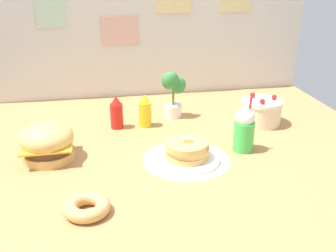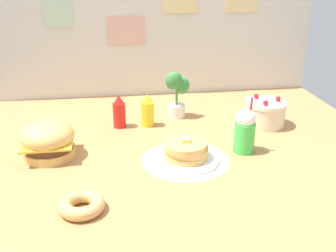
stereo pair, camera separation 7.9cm
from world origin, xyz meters
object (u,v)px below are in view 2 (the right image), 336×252
Objects in this scene: pancake_stack at (186,152)px; donut_pink_glaze at (82,205)px; burger at (48,140)px; layer_cake at (265,113)px; ketchup_bottle at (119,112)px; mustard_bottle at (148,111)px; potted_plant at (177,92)px; cream_soda_cup at (245,131)px.

pancake_stack is 0.60m from donut_pink_glaze.
layer_cake is (1.20, 0.23, -0.01)m from burger.
ketchup_bottle is 1.00× the size of mustard_bottle.
ketchup_bottle is at bearing 177.82° from mustard_bottle.
donut_pink_glaze is at bearing -70.27° from burger.
potted_plant reaches higher than ketchup_bottle.
pancake_stack is at bearing -57.92° from ketchup_bottle.
burger is at bearing 174.75° from cream_soda_cup.
burger is 0.61m from mustard_bottle.
donut_pink_glaze is (-0.34, -0.83, -0.06)m from mustard_bottle.
burger is 1.33× the size of ketchup_bottle.
layer_cake is at bearing -7.63° from mustard_bottle.
layer_cake reaches higher than donut_pink_glaze.
pancake_stack is 1.11× the size of potted_plant.
mustard_bottle is 0.23m from potted_plant.
burger is 0.53m from donut_pink_glaze.
potted_plant is at bearing 31.88° from burger.
donut_pink_glaze is (0.18, -0.50, -0.06)m from burger.
pancake_stack is at bearing -12.46° from burger.
mustard_bottle reaches higher than donut_pink_glaze.
burger reaches higher than pancake_stack.
pancake_stack is at bearing -95.32° from potted_plant.
mustard_bottle is (0.52, 0.33, 0.00)m from burger.
mustard_bottle is 0.61m from cream_soda_cup.
layer_cake is at bearing 11.07° from burger.
burger is 1.43× the size of donut_pink_glaze.
mustard_bottle reaches higher than layer_cake.
layer_cake is 1.26m from donut_pink_glaze.
potted_plant is (-0.25, 0.53, 0.04)m from cream_soda_cup.
ketchup_bottle is at bearing 122.08° from pancake_stack.
mustard_bottle is at bearing 31.99° from burger.
layer_cake is 0.40m from cream_soda_cup.
burger is 0.49m from ketchup_bottle.
burger is at bearing 109.73° from donut_pink_glaze.
donut_pink_glaze is at bearing -102.09° from ketchup_bottle.
potted_plant is (0.19, 0.12, 0.07)m from mustard_bottle.
burger is at bearing -168.93° from layer_cake.
ketchup_bottle is (-0.84, 0.10, 0.02)m from layer_cake.
donut_pink_glaze is (-0.79, -0.41, -0.08)m from cream_soda_cup.
cream_soda_cup is 0.98× the size of potted_plant.
potted_plant reaches higher than burger.
potted_plant is (0.35, 0.11, 0.07)m from ketchup_bottle.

